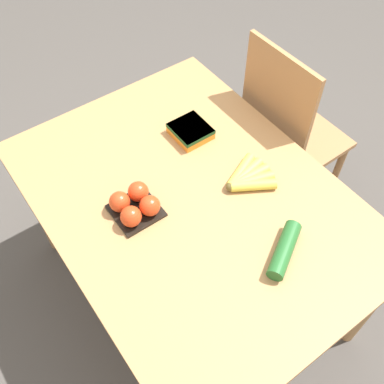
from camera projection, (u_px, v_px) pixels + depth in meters
ground_plane at (192, 286)px, 2.21m from camera, size 12.00×12.00×0.00m
dining_table at (192, 211)px, 1.69m from camera, size 1.34×0.98×0.74m
chair at (286, 135)px, 2.10m from camera, size 0.42×0.40×1.02m
banana_bunch at (248, 178)px, 1.65m from camera, size 0.19×0.19×0.04m
tomato_pack at (135, 205)px, 1.55m from camera, size 0.16×0.16×0.08m
carrot_bag at (191, 130)px, 1.79m from camera, size 0.15×0.14×0.04m
cucumber_near at (284, 250)px, 1.46m from camera, size 0.15×0.21×0.06m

